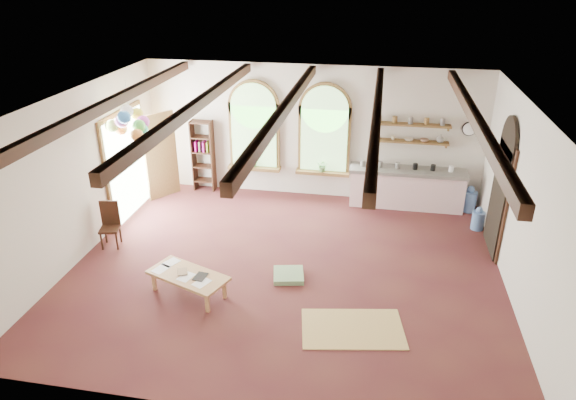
% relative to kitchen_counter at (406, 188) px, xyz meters
% --- Properties ---
extents(floor, '(8.00, 8.00, 0.00)m').
position_rel_kitchen_counter_xyz_m(floor, '(-2.30, -3.20, -0.48)').
color(floor, '#582824').
rests_on(floor, ground).
extents(ceiling_beams, '(6.20, 6.80, 0.18)m').
position_rel_kitchen_counter_xyz_m(ceiling_beams, '(-2.30, -3.20, 2.62)').
color(ceiling_beams, '#321810').
rests_on(ceiling_beams, ceiling).
extents(window_left, '(1.30, 0.28, 2.20)m').
position_rel_kitchen_counter_xyz_m(window_left, '(-3.70, 0.23, 1.16)').
color(window_left, brown).
rests_on(window_left, floor).
extents(window_right, '(1.30, 0.28, 2.20)m').
position_rel_kitchen_counter_xyz_m(window_right, '(-2.00, 0.23, 1.16)').
color(window_right, brown).
rests_on(window_right, floor).
extents(left_doorway, '(0.10, 1.90, 2.50)m').
position_rel_kitchen_counter_xyz_m(left_doorway, '(-6.25, -1.40, 0.67)').
color(left_doorway, brown).
rests_on(left_doorway, floor).
extents(right_doorway, '(0.10, 1.30, 2.40)m').
position_rel_kitchen_counter_xyz_m(right_doorway, '(1.65, -1.70, 0.62)').
color(right_doorway, black).
rests_on(right_doorway, floor).
extents(kitchen_counter, '(2.68, 0.62, 0.94)m').
position_rel_kitchen_counter_xyz_m(kitchen_counter, '(0.00, 0.00, 0.00)').
color(kitchen_counter, beige).
rests_on(kitchen_counter, floor).
extents(wall_shelf_lower, '(1.70, 0.24, 0.04)m').
position_rel_kitchen_counter_xyz_m(wall_shelf_lower, '(0.00, 0.18, 1.07)').
color(wall_shelf_lower, brown).
rests_on(wall_shelf_lower, wall_back).
extents(wall_shelf_upper, '(1.70, 0.24, 0.04)m').
position_rel_kitchen_counter_xyz_m(wall_shelf_upper, '(0.00, 0.18, 1.47)').
color(wall_shelf_upper, brown).
rests_on(wall_shelf_upper, wall_back).
extents(wall_clock, '(0.32, 0.04, 0.32)m').
position_rel_kitchen_counter_xyz_m(wall_clock, '(1.25, 0.25, 1.42)').
color(wall_clock, black).
rests_on(wall_clock, wall_back).
extents(bookshelf, '(0.53, 0.32, 1.80)m').
position_rel_kitchen_counter_xyz_m(bookshelf, '(-5.00, 0.12, 0.42)').
color(bookshelf, '#321810').
rests_on(bookshelf, floor).
extents(coffee_table, '(1.54, 1.11, 0.40)m').
position_rel_kitchen_counter_xyz_m(coffee_table, '(-3.81, -4.31, -0.12)').
color(coffee_table, tan).
rests_on(coffee_table, floor).
extents(side_chair, '(0.45, 0.45, 0.94)m').
position_rel_kitchen_counter_xyz_m(side_chair, '(-5.96, -2.98, -0.20)').
color(side_chair, '#321810').
rests_on(side_chair, floor).
extents(floor_mat, '(1.75, 1.25, 0.02)m').
position_rel_kitchen_counter_xyz_m(floor_mat, '(-0.92, -4.76, -0.47)').
color(floor_mat, tan).
rests_on(floor_mat, floor).
extents(floor_cushion, '(0.65, 0.65, 0.09)m').
position_rel_kitchen_counter_xyz_m(floor_cushion, '(-2.19, -3.50, -0.43)').
color(floor_cushion, '#6D8D61').
rests_on(floor_cushion, floor).
extents(water_jug_a, '(0.32, 0.32, 0.63)m').
position_rel_kitchen_counter_xyz_m(water_jug_a, '(1.45, 0.00, -0.21)').
color(water_jug_a, '#5277AF').
rests_on(water_jug_a, floor).
extents(water_jug_b, '(0.27, 0.27, 0.52)m').
position_rel_kitchen_counter_xyz_m(water_jug_b, '(1.52, -0.90, -0.25)').
color(water_jug_b, '#5277AF').
rests_on(water_jug_b, floor).
extents(balloon_cluster, '(0.85, 0.92, 1.16)m').
position_rel_kitchen_counter_xyz_m(balloon_cluster, '(-5.71, -2.02, 1.85)').
color(balloon_cluster, white).
rests_on(balloon_cluster, floor).
extents(table_book, '(0.25, 0.29, 0.02)m').
position_rel_kitchen_counter_xyz_m(table_book, '(-4.00, -4.30, -0.06)').
color(table_book, olive).
rests_on(table_book, coffee_table).
extents(tablet, '(0.22, 0.30, 0.01)m').
position_rel_kitchen_counter_xyz_m(tablet, '(-3.56, -4.35, -0.07)').
color(tablet, black).
rests_on(tablet, coffee_table).
extents(potted_plant_left, '(0.27, 0.23, 0.30)m').
position_rel_kitchen_counter_xyz_m(potted_plant_left, '(-3.70, 0.12, 0.37)').
color(potted_plant_left, '#598C4C').
rests_on(potted_plant_left, window_left).
extents(potted_plant_right, '(0.27, 0.23, 0.30)m').
position_rel_kitchen_counter_xyz_m(potted_plant_right, '(-2.00, 0.12, 0.37)').
color(potted_plant_right, '#598C4C').
rests_on(potted_plant_right, window_right).
extents(shelf_cup_a, '(0.12, 0.10, 0.10)m').
position_rel_kitchen_counter_xyz_m(shelf_cup_a, '(-0.75, 0.18, 1.14)').
color(shelf_cup_a, white).
rests_on(shelf_cup_a, wall_shelf_lower).
extents(shelf_cup_b, '(0.10, 0.10, 0.09)m').
position_rel_kitchen_counter_xyz_m(shelf_cup_b, '(-0.40, 0.18, 1.14)').
color(shelf_cup_b, beige).
rests_on(shelf_cup_b, wall_shelf_lower).
extents(shelf_bowl_a, '(0.22, 0.22, 0.05)m').
position_rel_kitchen_counter_xyz_m(shelf_bowl_a, '(-0.05, 0.18, 1.12)').
color(shelf_bowl_a, beige).
rests_on(shelf_bowl_a, wall_shelf_lower).
extents(shelf_bowl_b, '(0.20, 0.20, 0.06)m').
position_rel_kitchen_counter_xyz_m(shelf_bowl_b, '(0.30, 0.18, 1.12)').
color(shelf_bowl_b, '#8C664C').
rests_on(shelf_bowl_b, wall_shelf_lower).
extents(shelf_vase, '(0.18, 0.18, 0.19)m').
position_rel_kitchen_counter_xyz_m(shelf_vase, '(0.65, 0.18, 1.19)').
color(shelf_vase, slate).
rests_on(shelf_vase, wall_shelf_lower).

